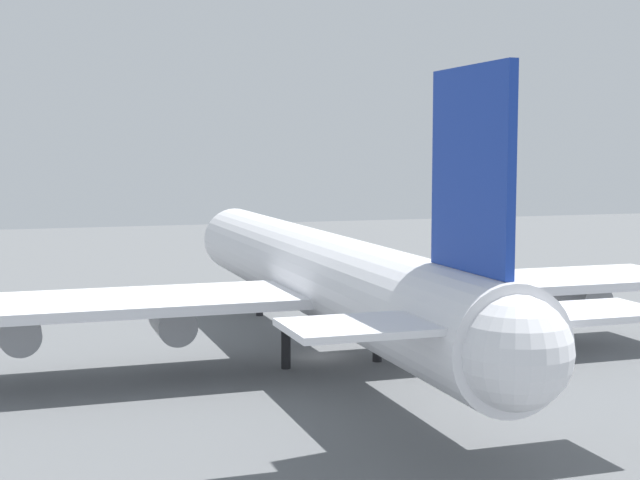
{
  "coord_description": "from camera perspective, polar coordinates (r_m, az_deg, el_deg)",
  "views": [
    {
      "loc": [
        -67.12,
        22.09,
        16.04
      ],
      "look_at": [
        0.0,
        0.0,
        9.14
      ],
      "focal_mm": 51.84,
      "sensor_mm": 36.0,
      "label": 1
    }
  ],
  "objects": [
    {
      "name": "safety_cone_nose",
      "position": [
        100.0,
        -5.22,
        -3.43
      ],
      "size": [
        0.59,
        0.59,
        0.84
      ],
      "primitive_type": "cone",
      "color": "orange",
      "rests_on": "ground_plane"
    },
    {
      "name": "cargo_airplane",
      "position": [
        71.12,
        0.05,
        -2.21
      ],
      "size": [
        64.77,
        59.95,
        20.3
      ],
      "color": "silver",
      "rests_on": "ground_plane"
    },
    {
      "name": "cargo_container_fore",
      "position": [
        102.85,
        10.52,
        -3.01
      ],
      "size": [
        3.15,
        2.74,
        1.69
      ],
      "color": "#999EA8",
      "rests_on": "ground_plane"
    },
    {
      "name": "ground_plane",
      "position": [
        72.46,
        -0.0,
        -7.21
      ],
      "size": [
        259.1,
        259.1,
        0.0
      ],
      "primitive_type": "plane",
      "color": "slate"
    }
  ]
}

